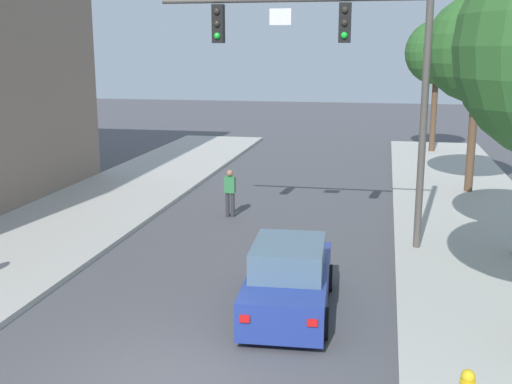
% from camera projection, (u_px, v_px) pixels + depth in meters
% --- Properties ---
extents(ground_plane, '(120.00, 120.00, 0.00)m').
position_uv_depth(ground_plane, '(162.00, 384.00, 10.99)').
color(ground_plane, '#4C4C51').
extents(traffic_signal_mast, '(7.44, 0.38, 7.50)m').
position_uv_depth(traffic_signal_mast, '(346.00, 59.00, 17.35)').
color(traffic_signal_mast, '#514C47').
rests_on(traffic_signal_mast, sidewalk_right).
extents(car_lead_blue, '(2.01, 4.32, 1.60)m').
position_uv_depth(car_lead_blue, '(289.00, 280.00, 13.90)').
color(car_lead_blue, navy).
rests_on(car_lead_blue, ground).
extents(pedestrian_crossing_road, '(0.36, 0.22, 1.64)m').
position_uv_depth(pedestrian_crossing_road, '(230.00, 191.00, 21.72)').
color(pedestrian_crossing_road, '#333338').
rests_on(pedestrian_crossing_road, ground).
extents(street_tree_third, '(4.05, 4.05, 7.52)m').
position_uv_depth(street_tree_third, '(479.00, 49.00, 23.99)').
color(street_tree_third, brown).
rests_on(street_tree_third, sidewalk_right).
extents(street_tree_farthest, '(3.41, 3.41, 7.02)m').
position_uv_depth(street_tree_farthest, '(437.00, 53.00, 33.93)').
color(street_tree_farthest, brown).
rests_on(street_tree_farthest, sidewalk_right).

